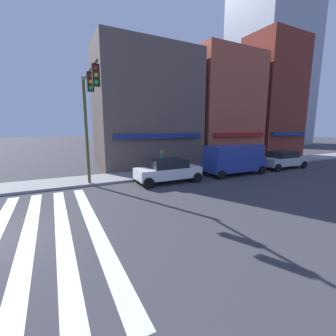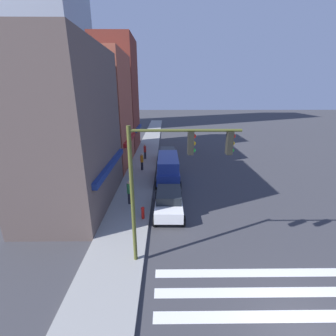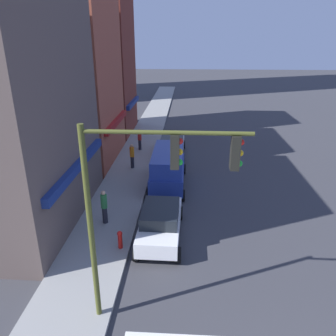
{
  "view_description": "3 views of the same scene",
  "coord_description": "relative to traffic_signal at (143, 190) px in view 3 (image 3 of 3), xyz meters",
  "views": [
    {
      "loc": [
        2.04,
        -8.61,
        3.66
      ],
      "look_at": [
        8.91,
        4.7,
        1.0
      ],
      "focal_mm": 24.0,
      "sensor_mm": 36.0,
      "label": 1
    },
    {
      "loc": [
        -5.05,
        4.9,
        8.01
      ],
      "look_at": [
        14.84,
        4.7,
        1.2
      ],
      "focal_mm": 24.0,
      "sensor_mm": 36.0,
      "label": 2
    },
    {
      "loc": [
        -4.32,
        3.57,
        8.83
      ],
      "look_at": [
        14.84,
        4.7,
        1.2
      ],
      "focal_mm": 35.0,
      "sensor_mm": 36.0,
      "label": 3
    }
  ],
  "objects": [
    {
      "name": "pedestrian_green_top",
      "position": [
        5.82,
        2.81,
        -3.76
      ],
      "size": [
        0.32,
        0.32,
        1.77
      ],
      "rotation": [
        0.0,
        0.0,
        5.13
      ],
      "color": "#23232D",
      "rests_on": "sidewalk_left"
    },
    {
      "name": "van_blue",
      "position": [
        10.8,
        -0.06,
        -3.54
      ],
      "size": [
        5.0,
        2.22,
        2.34
      ],
      "rotation": [
        0.0,
        0.0,
        0.0
      ],
      "color": "navy",
      "rests_on": "ground_plane"
    },
    {
      "name": "traffic_signal",
      "position": [
        0.0,
        0.0,
        0.0
      ],
      "size": [
        0.32,
        4.69,
        6.71
      ],
      "color": "#474C1E",
      "rests_on": "ground_plane"
    },
    {
      "name": "pedestrian_red_jacket",
      "position": [
        17.5,
        2.68,
        -3.76
      ],
      "size": [
        0.32,
        0.32,
        1.77
      ],
      "rotation": [
        0.0,
        0.0,
        0.79
      ],
      "color": "#23232D",
      "rests_on": "sidewalk_left"
    },
    {
      "name": "sedan_white",
      "position": [
        4.89,
        -0.06,
        -3.99
      ],
      "size": [
        4.43,
        2.02,
        1.59
      ],
      "rotation": [
        0.0,
        0.0,
        -0.02
      ],
      "color": "white",
      "rests_on": "ground_plane"
    },
    {
      "name": "sedan_silver",
      "position": [
        16.75,
        -0.06,
        -3.99
      ],
      "size": [
        4.42,
        2.02,
        1.59
      ],
      "rotation": [
        0.0,
        0.0,
        -0.01
      ],
      "color": "#B7B7BC",
      "rests_on": "ground_plane"
    },
    {
      "name": "pedestrian_orange_vest",
      "position": [
        13.37,
        2.64,
        -3.76
      ],
      "size": [
        0.32,
        0.32,
        1.77
      ],
      "rotation": [
        0.0,
        0.0,
        2.38
      ],
      "color": "#23232D",
      "rests_on": "sidewalk_left"
    },
    {
      "name": "fire_hydrant",
      "position": [
        3.74,
        1.64,
        -4.22
      ],
      "size": [
        0.24,
        0.24,
        0.84
      ],
      "color": "red",
      "rests_on": "sidewalk_left"
    },
    {
      "name": "storefront_row",
      "position": [
        14.91,
        6.73,
        1.38
      ],
      "size": [
        25.1,
        5.3,
        14.64
      ],
      "color": "brown",
      "rests_on": "ground_plane"
    }
  ]
}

